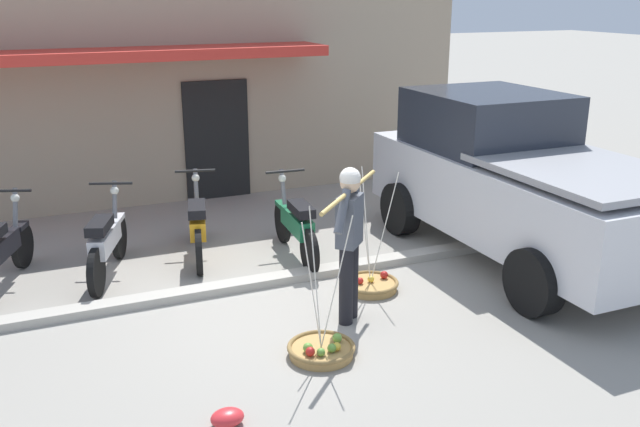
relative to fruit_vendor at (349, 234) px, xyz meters
name	(u,v)px	position (x,y,z in m)	size (l,w,h in m)	color
ground_plane	(289,307)	(-0.49, 0.54, -0.98)	(90.00, 90.00, 0.00)	gray
sidewalk_curb	(268,280)	(-0.49, 1.24, -0.93)	(20.00, 0.24, 0.10)	#AEA89C
fruit_vendor	(349,234)	(0.00, 0.00, 0.00)	(1.19, 1.25, 1.70)	black
fruit_basket_left_side	(371,284)	(0.58, 0.61, -0.90)	(0.67, 0.67, 1.45)	#B2894C
fruit_basket_right_side	(321,349)	(-0.58, -0.61, -0.90)	(0.67, 0.67, 1.45)	#B2894C
motorcycle_nearest_shop	(1,252)	(-3.42, 2.41, -0.52)	(0.77, 1.73, 1.09)	black
motorcycle_second_in_row	(107,242)	(-2.22, 2.26, -0.52)	(0.75, 1.74, 1.09)	black
motorcycle_third_in_row	(198,225)	(-1.03, 2.46, -0.52)	(0.61, 1.79, 1.09)	black
motorcycle_end_of_row	(296,225)	(0.15, 1.94, -0.52)	(0.54, 1.82, 1.09)	black
parked_truck	(515,180)	(2.86, 0.94, 0.05)	(2.17, 4.73, 2.10)	silver
storefront_building	(76,65)	(-1.98, 7.63, 1.12)	(13.00, 6.00, 4.20)	tan
plastic_litter_bag	(227,418)	(-1.74, -1.35, -0.91)	(0.28, 0.22, 0.14)	red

